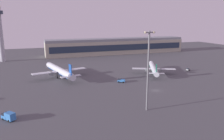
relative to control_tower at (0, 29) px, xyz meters
The scene contains 9 objects.
ground_plane 146.71m from the control_tower, 54.67° to the right, with size 416.00×416.00×0.00m, color #4C4C51.
terminal_building 113.23m from the control_tower, ahead, with size 149.47×22.40×16.40m.
control_tower is the anchor object (origin of this frame).
airplane_near_gate 134.02m from the control_tower, 40.08° to the right, with size 27.58×34.90×9.50m.
airplane_mid_apron 86.99m from the control_tower, 61.27° to the right, with size 34.23×43.69×11.31m.
cargo_loader 124.20m from the control_tower, 53.44° to the right, with size 4.52×3.97×2.25m.
pushback_tug 156.51m from the control_tower, 33.87° to the right, with size 3.56×2.99×2.05m.
catering_truck 133.29m from the control_tower, 83.22° to the right, with size 5.32×5.91×3.05m.
apron_light_east 154.01m from the control_tower, 64.31° to the right, with size 4.80×0.90×31.41m.
Camera 1 is at (-57.84, -94.20, 35.20)m, focal length 35.40 mm.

